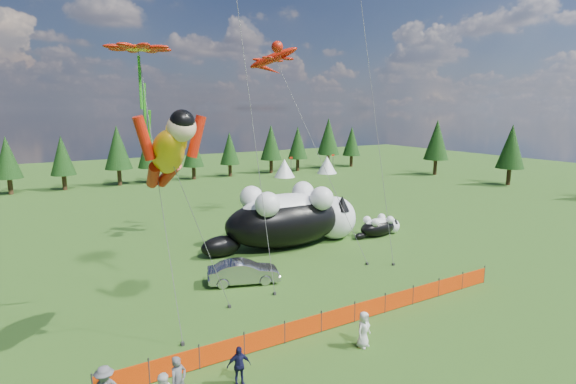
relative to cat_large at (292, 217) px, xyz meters
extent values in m
plane|color=#163609|center=(-4.91, -9.51, -2.22)|extent=(160.00, 160.00, 0.00)
cylinder|color=#262626|center=(-13.91, -12.51, -1.67)|extent=(0.06, 0.06, 1.10)
cylinder|color=#262626|center=(-11.91, -12.51, -1.67)|extent=(0.06, 0.06, 1.10)
cylinder|color=#262626|center=(-9.91, -12.51, -1.67)|extent=(0.06, 0.06, 1.10)
cylinder|color=#262626|center=(-7.91, -12.51, -1.67)|extent=(0.06, 0.06, 1.10)
cylinder|color=#262626|center=(-5.91, -12.51, -1.67)|extent=(0.06, 0.06, 1.10)
cylinder|color=#262626|center=(-3.91, -12.51, -1.67)|extent=(0.06, 0.06, 1.10)
cylinder|color=#262626|center=(-1.91, -12.51, -1.67)|extent=(0.06, 0.06, 1.10)
cylinder|color=#262626|center=(0.09, -12.51, -1.67)|extent=(0.06, 0.06, 1.10)
cylinder|color=#262626|center=(2.09, -12.51, -1.67)|extent=(0.06, 0.06, 1.10)
cylinder|color=#262626|center=(4.09, -12.51, -1.67)|extent=(0.06, 0.06, 1.10)
cylinder|color=#262626|center=(6.09, -12.51, -1.67)|extent=(0.06, 0.06, 1.10)
cube|color=#E23504|center=(-14.91, -12.51, -1.72)|extent=(2.00, 0.04, 0.90)
cube|color=#E23504|center=(-12.91, -12.51, -1.72)|extent=(2.00, 0.04, 0.90)
cube|color=#E23504|center=(-10.91, -12.51, -1.72)|extent=(2.00, 0.04, 0.90)
cube|color=#E23504|center=(-8.91, -12.51, -1.72)|extent=(2.00, 0.04, 0.90)
cube|color=#E23504|center=(-6.91, -12.51, -1.72)|extent=(2.00, 0.04, 0.90)
cube|color=#E23504|center=(-4.91, -12.51, -1.72)|extent=(2.00, 0.04, 0.90)
cube|color=#E23504|center=(-2.91, -12.51, -1.72)|extent=(2.00, 0.04, 0.90)
cube|color=#E23504|center=(-0.91, -12.51, -1.72)|extent=(2.00, 0.04, 0.90)
cube|color=#E23504|center=(1.09, -12.51, -1.72)|extent=(2.00, 0.04, 0.90)
cube|color=#E23504|center=(3.09, -12.51, -1.72)|extent=(2.00, 0.04, 0.90)
cube|color=#E23504|center=(5.09, -12.51, -1.72)|extent=(2.00, 0.04, 0.90)
ellipsoid|color=black|center=(-0.56, 0.02, -0.28)|extent=(9.86, 4.92, 3.87)
ellipsoid|color=white|center=(-0.56, 0.02, 0.69)|extent=(7.44, 3.53, 2.37)
sphere|color=white|center=(3.95, -0.16, -0.50)|extent=(3.44, 3.44, 3.44)
sphere|color=pink|center=(5.42, -0.22, -0.50)|extent=(0.48, 0.48, 0.48)
ellipsoid|color=black|center=(-5.72, 0.24, -1.46)|extent=(3.07, 1.63, 1.51)
cone|color=black|center=(3.91, -1.20, 0.88)|extent=(1.20, 1.20, 1.20)
cone|color=black|center=(4.00, 0.87, 0.88)|extent=(1.20, 1.20, 1.20)
sphere|color=white|center=(1.86, 1.32, 1.55)|extent=(1.81, 1.81, 1.81)
sphere|color=white|center=(1.75, -1.47, 1.55)|extent=(1.81, 1.81, 1.81)
sphere|color=white|center=(-2.65, 1.51, 1.55)|extent=(1.81, 1.81, 1.81)
sphere|color=white|center=(-2.77, -1.28, 1.55)|extent=(1.81, 1.81, 1.81)
ellipsoid|color=black|center=(7.48, -1.47, -1.52)|extent=(3.56, 1.74, 1.40)
ellipsoid|color=white|center=(7.48, -1.47, -1.16)|extent=(2.69, 1.25, 0.86)
sphere|color=white|center=(9.11, -1.42, -1.59)|extent=(1.25, 1.25, 1.25)
sphere|color=pink|center=(9.64, -1.40, -1.59)|extent=(0.17, 0.17, 0.17)
ellipsoid|color=black|center=(5.60, -1.52, -1.94)|extent=(1.11, 0.58, 0.55)
cone|color=black|center=(9.13, -1.79, -1.09)|extent=(0.44, 0.44, 0.44)
cone|color=black|center=(9.10, -1.04, -1.09)|extent=(0.44, 0.44, 0.44)
sphere|color=white|center=(8.32, -0.93, -0.85)|extent=(0.66, 0.66, 0.66)
sphere|color=white|center=(8.35, -1.95, -0.85)|extent=(0.66, 0.66, 0.66)
sphere|color=white|center=(6.68, -0.98, -0.85)|extent=(0.66, 0.66, 0.66)
sphere|color=white|center=(6.71, -2.00, -0.85)|extent=(0.66, 0.66, 0.66)
imported|color=#A6A6AA|center=(-6.49, -5.13, -1.51)|extent=(4.55, 2.76, 1.42)
imported|color=#555559|center=(-13.31, -14.33, -1.28)|extent=(0.81, 0.71, 1.88)
imported|color=#16173E|center=(-10.96, -14.28, -1.43)|extent=(1.00, 0.65, 1.58)
imported|color=silver|center=(-5.05, -14.54, -1.40)|extent=(0.91, 0.73, 1.64)
cylinder|color=#595959|center=(-10.27, -8.68, 2.13)|extent=(0.03, 0.03, 9.19)
cube|color=#262626|center=(-8.60, -7.85, -2.14)|extent=(0.15, 0.15, 0.16)
cylinder|color=#595959|center=(1.38, -1.23, 5.06)|extent=(0.03, 0.03, 17.70)
cube|color=#262626|center=(2.10, -6.43, -2.14)|extent=(0.15, 0.15, 0.16)
cylinder|color=#595959|center=(-12.06, -8.31, 4.46)|extent=(0.03, 0.03, 13.68)
cube|color=#262626|center=(-11.93, -10.35, -2.14)|extent=(0.15, 0.15, 0.16)
cube|color=#2A9A1C|center=(-12.18, -6.26, 8.17)|extent=(0.23, 0.23, 4.95)
cylinder|color=#595959|center=(-6.09, -5.90, 7.30)|extent=(0.03, 0.03, 19.06)
cube|color=#262626|center=(-5.72, -7.61, -2.14)|extent=(0.15, 0.15, 0.16)
cylinder|color=#595959|center=(4.30, -3.89, 9.12)|extent=(0.03, 0.03, 23.52)
cube|color=#262626|center=(3.53, -7.43, -2.14)|extent=(0.15, 0.15, 0.16)
camera|label=1|loc=(-17.28, -28.63, 8.21)|focal=28.00mm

